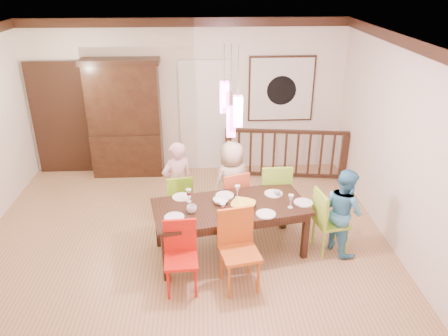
{
  "coord_description": "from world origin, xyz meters",
  "views": [
    {
      "loc": [
        0.31,
        -5.6,
        3.71
      ],
      "look_at": [
        0.59,
        -0.01,
        1.12
      ],
      "focal_mm": 35.0,
      "sensor_mm": 36.0,
      "label": 1
    }
  ],
  "objects_px": {
    "chair_far_left": "(179,195)",
    "dining_table": "(230,211)",
    "chair_end_right": "(332,217)",
    "person_far_left": "(178,183)",
    "person_far_mid": "(232,183)",
    "china_hutch": "(125,118)",
    "person_end_right": "(343,211)",
    "balustrade": "(286,153)"
  },
  "relations": [
    {
      "from": "chair_far_left",
      "to": "dining_table",
      "type": "bearing_deg",
      "value": 121.68
    },
    {
      "from": "chair_far_left",
      "to": "chair_end_right",
      "type": "relative_size",
      "value": 0.91
    },
    {
      "from": "person_far_left",
      "to": "person_far_mid",
      "type": "distance_m",
      "value": 0.84
    },
    {
      "from": "china_hutch",
      "to": "person_end_right",
      "type": "bearing_deg",
      "value": -39.03
    },
    {
      "from": "chair_far_left",
      "to": "chair_end_right",
      "type": "bearing_deg",
      "value": 148.11
    },
    {
      "from": "balustrade",
      "to": "chair_far_left",
      "type": "bearing_deg",
      "value": -133.82
    },
    {
      "from": "balustrade",
      "to": "person_end_right",
      "type": "relative_size",
      "value": 1.84
    },
    {
      "from": "balustrade",
      "to": "person_end_right",
      "type": "height_order",
      "value": "person_end_right"
    },
    {
      "from": "chair_far_left",
      "to": "chair_end_right",
      "type": "xyz_separation_m",
      "value": [
        2.16,
        -0.86,
        0.05
      ]
    },
    {
      "from": "china_hutch",
      "to": "balustrade",
      "type": "bearing_deg",
      "value": -6.56
    },
    {
      "from": "person_far_left",
      "to": "person_end_right",
      "type": "distance_m",
      "value": 2.5
    },
    {
      "from": "balustrade",
      "to": "person_far_mid",
      "type": "height_order",
      "value": "person_far_mid"
    },
    {
      "from": "balustrade",
      "to": "person_far_mid",
      "type": "xyz_separation_m",
      "value": [
        -1.12,
        -1.54,
        0.17
      ]
    },
    {
      "from": "chair_far_left",
      "to": "china_hutch",
      "type": "height_order",
      "value": "china_hutch"
    },
    {
      "from": "chair_far_left",
      "to": "china_hutch",
      "type": "distance_m",
      "value": 2.26
    },
    {
      "from": "dining_table",
      "to": "person_far_left",
      "type": "relative_size",
      "value": 1.66
    },
    {
      "from": "dining_table",
      "to": "china_hutch",
      "type": "distance_m",
      "value": 3.3
    },
    {
      "from": "person_far_mid",
      "to": "person_end_right",
      "type": "height_order",
      "value": "person_far_mid"
    },
    {
      "from": "person_end_right",
      "to": "china_hutch",
      "type": "bearing_deg",
      "value": 30.25
    },
    {
      "from": "person_end_right",
      "to": "chair_end_right",
      "type": "bearing_deg",
      "value": 72.81
    },
    {
      "from": "person_far_left",
      "to": "person_far_mid",
      "type": "relative_size",
      "value": 1.0
    },
    {
      "from": "china_hutch",
      "to": "chair_far_left",
      "type": "bearing_deg",
      "value": -60.69
    },
    {
      "from": "chair_far_left",
      "to": "balustrade",
      "type": "bearing_deg",
      "value": -151.72
    },
    {
      "from": "china_hutch",
      "to": "person_far_mid",
      "type": "xyz_separation_m",
      "value": [
        1.89,
        -1.88,
        -0.45
      ]
    },
    {
      "from": "dining_table",
      "to": "chair_far_left",
      "type": "xyz_separation_m",
      "value": [
        -0.74,
        0.83,
        -0.17
      ]
    },
    {
      "from": "person_far_mid",
      "to": "chair_end_right",
      "type": "bearing_deg",
      "value": 118.76
    },
    {
      "from": "balustrade",
      "to": "chair_end_right",
      "type": "bearing_deg",
      "value": -77.27
    },
    {
      "from": "china_hutch",
      "to": "person_far_mid",
      "type": "distance_m",
      "value": 2.71
    },
    {
      "from": "dining_table",
      "to": "person_end_right",
      "type": "relative_size",
      "value": 1.78
    },
    {
      "from": "dining_table",
      "to": "chair_end_right",
      "type": "relative_size",
      "value": 2.37
    },
    {
      "from": "person_far_left",
      "to": "dining_table",
      "type": "bearing_deg",
      "value": 105.9
    },
    {
      "from": "chair_end_right",
      "to": "balustrade",
      "type": "relative_size",
      "value": 0.41
    },
    {
      "from": "dining_table",
      "to": "person_far_mid",
      "type": "xyz_separation_m",
      "value": [
        0.08,
        0.84,
        0.0
      ]
    },
    {
      "from": "chair_far_left",
      "to": "chair_end_right",
      "type": "distance_m",
      "value": 2.32
    },
    {
      "from": "chair_end_right",
      "to": "person_end_right",
      "type": "height_order",
      "value": "person_end_right"
    },
    {
      "from": "person_end_right",
      "to": "dining_table",
      "type": "bearing_deg",
      "value": 68.61
    },
    {
      "from": "chair_far_left",
      "to": "person_far_mid",
      "type": "relative_size",
      "value": 0.64
    },
    {
      "from": "balustrade",
      "to": "person_far_mid",
      "type": "distance_m",
      "value": 1.91
    },
    {
      "from": "chair_far_left",
      "to": "person_end_right",
      "type": "height_order",
      "value": "person_end_right"
    },
    {
      "from": "person_far_mid",
      "to": "person_end_right",
      "type": "distance_m",
      "value": 1.73
    },
    {
      "from": "chair_end_right",
      "to": "person_far_left",
      "type": "relative_size",
      "value": 0.7
    },
    {
      "from": "person_far_mid",
      "to": "person_end_right",
      "type": "relative_size",
      "value": 1.07
    }
  ]
}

